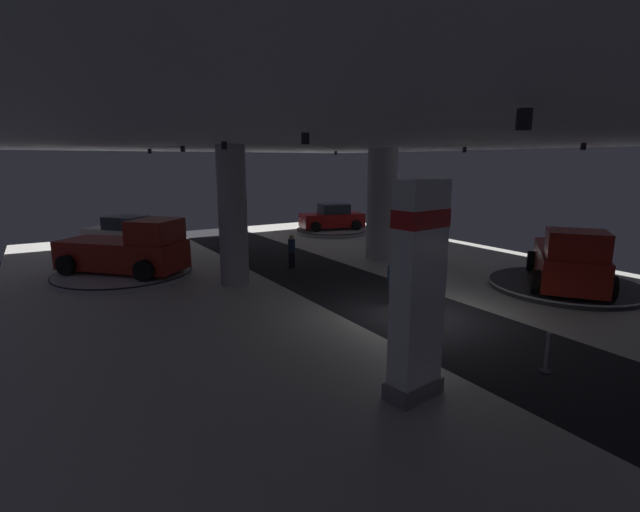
# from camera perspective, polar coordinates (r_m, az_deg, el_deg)

# --- Properties ---
(ground) EXTENTS (24.00, 44.00, 0.06)m
(ground) POSITION_cam_1_polar(r_m,az_deg,el_deg) (15.12, 12.47, -7.42)
(ground) COLOR silver
(ceiling_with_spotlights) EXTENTS (24.00, 44.00, 0.39)m
(ceiling_with_spotlights) POSITION_cam_1_polar(r_m,az_deg,el_deg) (14.31, 13.49, 14.16)
(ceiling_with_spotlights) COLOR silver
(column_right) EXTENTS (1.49, 1.49, 5.50)m
(column_right) POSITION_cam_1_polar(r_m,az_deg,el_deg) (23.02, 7.75, 6.41)
(column_right) COLOR silver
(column_right) RESTS_ON ground
(column_left) EXTENTS (1.13, 1.13, 5.50)m
(column_left) POSITION_cam_1_polar(r_m,az_deg,el_deg) (18.30, -10.87, 4.91)
(column_left) COLOR #ADADB2
(column_left) RESTS_ON ground
(brand_sign_pylon) EXTENTS (1.34, 0.80, 4.55)m
(brand_sign_pylon) POSITION_cam_1_polar(r_m,az_deg,el_deg) (9.42, 12.15, -4.14)
(brand_sign_pylon) COLOR slate
(brand_sign_pylon) RESTS_ON ground
(display_platform_near_right) EXTENTS (5.68, 5.68, 0.22)m
(display_platform_near_right) POSITION_cam_1_polar(r_m,az_deg,el_deg) (20.17, 28.34, -3.27)
(display_platform_near_right) COLOR #333338
(display_platform_near_right) RESTS_ON ground
(pickup_truck_near_right) EXTENTS (5.51, 4.84, 2.30)m
(pickup_truck_near_right) POSITION_cam_1_polar(r_m,az_deg,el_deg) (19.63, 28.73, -0.59)
(pickup_truck_near_right) COLOR maroon
(pickup_truck_near_right) RESTS_ON display_platform_near_right
(display_platform_far_left) EXTENTS (5.68, 5.68, 0.22)m
(display_platform_far_left) POSITION_cam_1_polar(r_m,az_deg,el_deg) (21.39, -23.33, -2.01)
(display_platform_far_left) COLOR silver
(display_platform_far_left) RESTS_ON ground
(pickup_truck_far_left) EXTENTS (5.18, 5.28, 2.30)m
(pickup_truck_far_left) POSITION_cam_1_polar(r_m,az_deg,el_deg) (20.99, -22.87, 0.66)
(pickup_truck_far_left) COLOR maroon
(pickup_truck_far_left) RESTS_ON display_platform_far_left
(display_platform_deep_left) EXTENTS (5.89, 5.89, 0.33)m
(display_platform_deep_left) POSITION_cam_1_polar(r_m,az_deg,el_deg) (26.38, -23.12, 0.61)
(display_platform_deep_left) COLOR #B7B7BC
(display_platform_deep_left) RESTS_ON ground
(display_car_deep_left) EXTENTS (4.03, 4.41, 1.71)m
(display_car_deep_left) POSITION_cam_1_polar(r_m,az_deg,el_deg) (26.21, -23.23, 2.56)
(display_car_deep_left) COLOR silver
(display_car_deep_left) RESTS_ON display_platform_deep_left
(display_platform_deep_right) EXTENTS (4.81, 4.81, 0.32)m
(display_platform_deep_right) POSITION_cam_1_polar(r_m,az_deg,el_deg) (31.17, 1.47, 3.16)
(display_platform_deep_right) COLOR #B7B7BC
(display_platform_deep_right) RESTS_ON ground
(display_car_deep_right) EXTENTS (4.51, 3.00, 1.71)m
(display_car_deep_right) POSITION_cam_1_polar(r_m,az_deg,el_deg) (31.06, 1.53, 4.82)
(display_car_deep_right) COLOR red
(display_car_deep_right) RESTS_ON display_platform_deep_right
(visitor_walking_near) EXTENTS (0.32, 0.32, 1.59)m
(visitor_walking_near) POSITION_cam_1_polar(r_m,az_deg,el_deg) (15.85, 8.98, -2.87)
(visitor_walking_near) COLOR black
(visitor_walking_near) RESTS_ON ground
(visitor_walking_far) EXTENTS (0.32, 0.32, 1.59)m
(visitor_walking_far) POSITION_cam_1_polar(r_m,az_deg,el_deg) (20.94, -3.57, 0.85)
(visitor_walking_far) COLOR black
(visitor_walking_far) RESTS_ON ground
(stanchion_a) EXTENTS (0.28, 0.28, 1.01)m
(stanchion_a) POSITION_cam_1_polar(r_m,az_deg,el_deg) (13.57, 12.83, -7.94)
(stanchion_a) COLOR #333338
(stanchion_a) RESTS_ON ground
(stanchion_b) EXTENTS (0.28, 0.28, 1.01)m
(stanchion_b) POSITION_cam_1_polar(r_m,az_deg,el_deg) (12.14, 26.48, -11.33)
(stanchion_b) COLOR #333338
(stanchion_b) RESTS_ON ground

